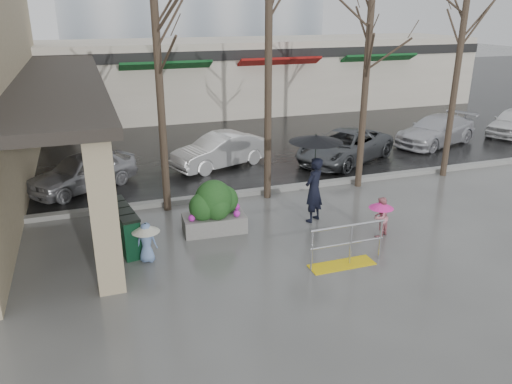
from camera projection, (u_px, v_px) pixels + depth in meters
ground at (272, 251)px, 12.44m from camera, size 120.00×120.00×0.00m
street_asphalt at (150, 102)px, 31.93m from camera, size 120.00×36.00×0.01m
curb at (228, 195)px, 15.96m from camera, size 120.00×0.30×0.15m
canopy_slab at (56, 73)px, 16.79m from camera, size 2.80×18.00×0.25m
pillar_front at (104, 214)px, 10.19m from camera, size 0.55×0.55×3.50m
pillar_back at (92, 139)px, 15.95m from camera, size 0.55×0.55×3.50m
storefront_row at (193, 77)px, 28.27m from camera, size 34.00×6.74×4.00m
handrail at (345, 250)px, 11.67m from camera, size 1.90×0.50×1.03m
tree_west at (156, 33)px, 13.25m from camera, size 3.20×3.20×6.80m
tree_midwest at (269, 25)px, 14.18m from camera, size 3.20×3.20×7.00m
tree_mideast at (369, 37)px, 15.32m from camera, size 3.20×3.20×6.50m
tree_east at (464, 18)px, 16.22m from camera, size 3.20×3.20×7.20m
woman at (315, 169)px, 13.71m from camera, size 1.48×1.48×2.54m
child_pink at (381, 214)px, 13.07m from camera, size 0.66×0.65×1.09m
child_blue at (146, 238)px, 11.75m from camera, size 0.67×0.67×1.00m
planter at (214, 207)px, 13.34m from camera, size 1.71×0.99×1.46m
news_boxes at (124, 227)px, 12.55m from camera, size 0.70×1.93×1.05m
car_a at (83, 171)px, 16.48m from camera, size 3.90×3.29×1.26m
car_b at (220, 151)px, 18.85m from camera, size 4.05×2.57×1.26m
car_c at (345, 146)px, 19.46m from camera, size 4.98×4.00×1.26m
car_d at (436, 130)px, 21.93m from camera, size 4.68×3.10×1.26m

